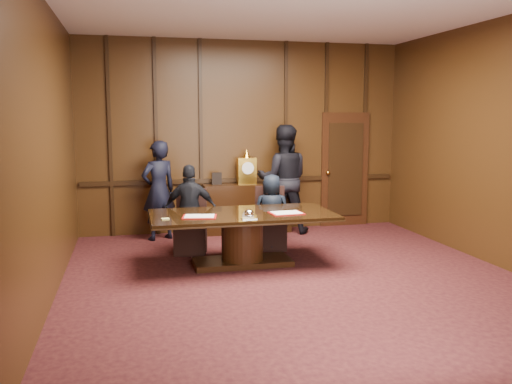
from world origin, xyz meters
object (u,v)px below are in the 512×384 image
signatory_left (190,210)px  signatory_right (272,212)px  sideboard (247,206)px  conference_table (242,230)px  witness_right (283,179)px  witness_left (159,190)px

signatory_left → signatory_right: size_ratio=1.14×
sideboard → conference_table: 2.23m
conference_table → signatory_right: bearing=50.9°
sideboard → signatory_right: 1.37m
signatory_right → conference_table: bearing=64.2°
witness_right → conference_table: bearing=71.8°
conference_table → witness_right: witness_right is taller
conference_table → witness_left: 2.23m
sideboard → witness_left: bearing=-171.5°
witness_left → witness_right: size_ratio=0.87×
witness_left → signatory_right: bearing=123.3°
sideboard → witness_right: bearing=-15.3°
conference_table → signatory_right: size_ratio=2.15×
witness_right → signatory_left: bearing=45.4°
signatory_left → witness_left: bearing=-57.8°
signatory_left → conference_table: bearing=140.9°
sideboard → signatory_left: sideboard is taller
witness_left → conference_table: bearing=95.5°
sideboard → conference_table: (-0.54, -2.16, 0.02)m
signatory_right → witness_right: 1.35m
signatory_right → witness_left: bearing=-19.8°
signatory_left → witness_right: 2.20m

